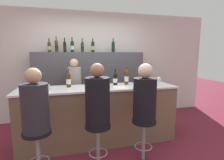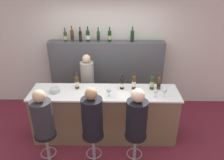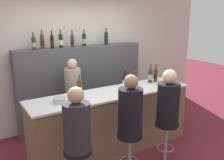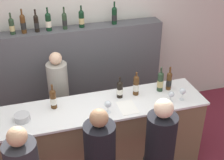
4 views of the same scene
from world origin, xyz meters
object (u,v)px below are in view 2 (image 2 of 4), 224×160
(wine_bottle_counter_1, at_px, (122,83))
(wine_glass_1, at_px, (156,91))
(wine_bottle_backbar_1, at_px, (72,35))
(guest_seated_middle, at_px, (92,115))
(bar_stool_right, at_px, (135,141))
(wine_bottle_backbar_0, at_px, (65,36))
(bartender, at_px, (88,89))
(wine_glass_0, at_px, (109,91))
(metal_bowl, at_px, (55,90))
(guest_seated_right, at_px, (137,116))
(wine_bottle_counter_4, at_px, (159,83))
(wine_bottle_counter_3, at_px, (152,82))
(wine_bottle_counter_2, at_px, (134,82))
(wine_glass_2, at_px, (165,91))
(guest_seated_left, at_px, (42,116))
(wine_bottle_backbar_2, at_px, (80,36))
(bar_stool_left, at_px, (46,140))
(wine_bottle_backbar_5, at_px, (110,36))
(wine_bottle_backbar_3, at_px, (88,36))
(bar_stool_middle, at_px, (93,140))
(wine_bottle_backbar_4, at_px, (98,36))
(wine_bottle_counter_0, at_px, (77,82))
(wine_bottle_backbar_6, at_px, (132,36))

(wine_bottle_counter_1, bearing_deg, wine_glass_1, -25.60)
(wine_bottle_backbar_1, distance_m, wine_glass_1, 2.21)
(guest_seated_middle, bearing_deg, bar_stool_right, 0.00)
(wine_bottle_backbar_0, height_order, bartender, wine_bottle_backbar_0)
(guest_seated_middle, xyz_separation_m, bar_stool_right, (0.69, 0.00, -0.50))
(wine_bottle_backbar_0, relative_size, guest_seated_middle, 0.35)
(wine_glass_0, height_order, metal_bowl, wine_glass_0)
(wine_bottle_backbar_0, distance_m, guest_seated_right, 2.47)
(wine_bottle_counter_4, distance_m, wine_glass_1, 0.30)
(guest_seated_right, bearing_deg, wine_bottle_counter_3, 67.13)
(wine_bottle_counter_1, relative_size, wine_bottle_counter_2, 0.90)
(wine_bottle_backbar_0, bearing_deg, wine_glass_2, -33.75)
(guest_seated_left, bearing_deg, wine_bottle_backbar_2, 78.63)
(wine_bottle_counter_4, bearing_deg, bar_stool_left, -156.88)
(wine_bottle_backbar_5, distance_m, bar_stool_left, 2.47)
(wine_bottle_counter_3, xyz_separation_m, wine_bottle_backbar_5, (-0.82, 1.03, 0.60))
(wine_bottle_backbar_2, bearing_deg, guest_seated_right, -59.45)
(wine_glass_0, bearing_deg, wine_bottle_backbar_0, 126.83)
(wine_bottle_counter_3, relative_size, bar_stool_left, 0.55)
(bar_stool_left, distance_m, guest_seated_middle, 0.93)
(wine_bottle_backbar_3, distance_m, metal_bowl, 1.47)
(wine_glass_0, height_order, bar_stool_right, wine_glass_0)
(bar_stool_middle, bearing_deg, wine_bottle_counter_1, 59.90)
(wine_bottle_backbar_1, distance_m, bar_stool_right, 2.60)
(wine_bottle_backbar_4, relative_size, guest_seated_right, 0.38)
(guest_seated_right, bearing_deg, wine_bottle_backbar_4, 110.81)
(wine_bottle_counter_2, distance_m, bar_stool_right, 1.07)
(wine_bottle_counter_2, bearing_deg, guest_seated_right, -90.76)
(bar_stool_middle, bearing_deg, wine_bottle_counter_4, 35.47)
(wine_bottle_counter_0, height_order, bar_stool_middle, wine_bottle_counter_0)
(wine_bottle_counter_1, relative_size, bar_stool_left, 0.47)
(wine_bottle_backbar_4, relative_size, bartender, 0.21)
(wine_bottle_backbar_1, relative_size, bar_stool_left, 0.55)
(wine_bottle_backbar_1, distance_m, guest_seated_right, 2.39)
(wine_bottle_backbar_1, relative_size, wine_bottle_backbar_2, 1.06)
(wine_bottle_backbar_0, xyz_separation_m, guest_seated_left, (-0.05, -1.86, -0.78))
(bar_stool_left, height_order, bar_stool_right, same)
(wine_glass_1, relative_size, guest_seated_left, 0.18)
(wine_glass_2, xyz_separation_m, bar_stool_left, (-2.01, -0.55, -0.65))
(wine_bottle_backbar_0, xyz_separation_m, wine_bottle_backbar_2, (0.33, 0.00, 0.01))
(wine_bottle_backbar_1, relative_size, bar_stool_right, 0.55)
(wine_bottle_counter_2, xyz_separation_m, bar_stool_left, (-1.49, -0.83, -0.67))
(wine_bottle_counter_3, relative_size, wine_glass_2, 2.11)
(wine_bottle_backbar_1, xyz_separation_m, wine_bottle_backbar_6, (1.30, -0.00, -0.00))
(bar_stool_middle, distance_m, guest_seated_right, 0.85)
(wine_bottle_backbar_4, bearing_deg, wine_glass_2, -46.57)
(wine_bottle_backbar_1, distance_m, metal_bowl, 1.39)
(wine_bottle_counter_1, xyz_separation_m, wine_bottle_backbar_6, (0.24, 1.03, 0.63))
(guest_seated_left, height_order, guest_seated_right, guest_seated_right)
(wine_bottle_backbar_3, bearing_deg, wine_bottle_backbar_2, 180.00)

